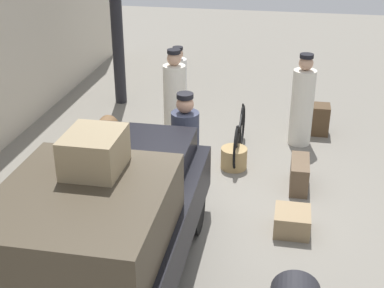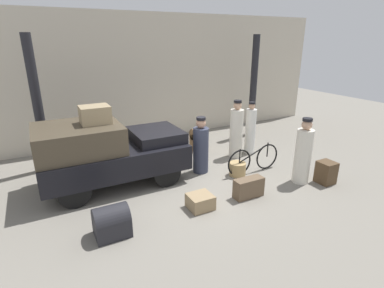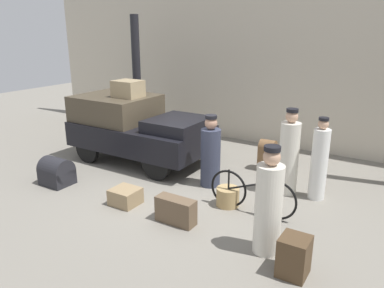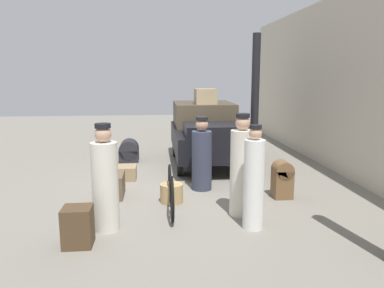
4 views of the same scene
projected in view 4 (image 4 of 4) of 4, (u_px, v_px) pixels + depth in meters
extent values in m
plane|color=gray|center=(183.00, 182.00, 8.79)|extent=(30.00, 30.00, 0.00)
cube|color=beige|center=(355.00, 85.00, 8.78)|extent=(16.00, 0.15, 4.50)
cylinder|color=black|center=(255.00, 94.00, 11.93)|extent=(0.26, 0.26, 3.77)
cylinder|color=black|center=(246.00, 160.00, 9.51)|extent=(0.73, 0.12, 0.73)
cylinder|color=black|center=(180.00, 161.00, 9.35)|extent=(0.73, 0.12, 0.73)
cylinder|color=black|center=(229.00, 144.00, 11.70)|extent=(0.73, 0.12, 0.73)
cylinder|color=black|center=(175.00, 145.00, 11.53)|extent=(0.73, 0.12, 0.73)
cube|color=black|center=(207.00, 140.00, 10.46)|extent=(3.60, 1.85, 0.63)
cube|color=#473D2D|center=(203.00, 114.00, 11.14)|extent=(1.98, 1.70, 0.66)
cube|color=black|center=(214.00, 130.00, 9.23)|extent=(1.26, 1.44, 0.28)
torus|color=black|center=(172.00, 200.00, 6.37)|extent=(0.76, 0.04, 0.76)
torus|color=black|center=(170.00, 184.00, 7.33)|extent=(0.76, 0.04, 0.76)
cylinder|color=black|center=(171.00, 182.00, 6.82)|extent=(0.99, 0.04, 0.41)
cylinder|color=black|center=(170.00, 174.00, 7.30)|extent=(0.04, 0.04, 0.40)
cylinder|color=black|center=(172.00, 188.00, 6.33)|extent=(0.04, 0.04, 0.43)
cylinder|color=tan|center=(172.00, 193.00, 7.40)|extent=(0.45, 0.45, 0.37)
cylinder|color=silver|center=(242.00, 173.00, 6.64)|extent=(0.41, 0.41, 1.54)
sphere|color=tan|center=(243.00, 123.00, 6.47)|extent=(0.25, 0.25, 0.25)
cylinder|color=black|center=(243.00, 116.00, 6.45)|extent=(0.24, 0.24, 0.07)
cylinder|color=silver|center=(105.00, 187.00, 5.98)|extent=(0.42, 0.42, 1.45)
sphere|color=tan|center=(103.00, 134.00, 5.83)|extent=(0.26, 0.26, 0.26)
cylinder|color=black|center=(103.00, 126.00, 5.80)|extent=(0.25, 0.25, 0.07)
cylinder|color=white|center=(254.00, 185.00, 6.05)|extent=(0.33, 0.33, 1.48)
sphere|color=tan|center=(255.00, 133.00, 5.89)|extent=(0.21, 0.21, 0.21)
cylinder|color=black|center=(256.00, 127.00, 5.88)|extent=(0.20, 0.20, 0.06)
cylinder|color=#33384C|center=(202.00, 161.00, 8.15)|extent=(0.44, 0.44, 1.30)
sphere|color=tan|center=(202.00, 125.00, 8.01)|extent=(0.27, 0.27, 0.27)
cylinder|color=black|center=(202.00, 118.00, 7.98)|extent=(0.26, 0.26, 0.07)
cube|color=#4C3823|center=(78.00, 227.00, 5.50)|extent=(0.41, 0.42, 0.59)
cube|color=#937A56|center=(126.00, 173.00, 9.03)|extent=(0.53, 0.50, 0.32)
cube|color=#232328|center=(129.00, 155.00, 10.96)|extent=(0.66, 0.55, 0.34)
cylinder|color=#232328|center=(129.00, 149.00, 10.93)|extent=(0.66, 0.55, 0.55)
cube|color=brown|center=(117.00, 185.00, 7.75)|extent=(0.74, 0.29, 0.48)
cube|color=brown|center=(282.00, 184.00, 7.66)|extent=(0.38, 0.37, 0.59)
cylinder|color=brown|center=(283.00, 170.00, 7.61)|extent=(0.38, 0.37, 0.37)
cube|color=#9E8966|center=(205.00, 96.00, 10.60)|extent=(0.69, 0.58, 0.42)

